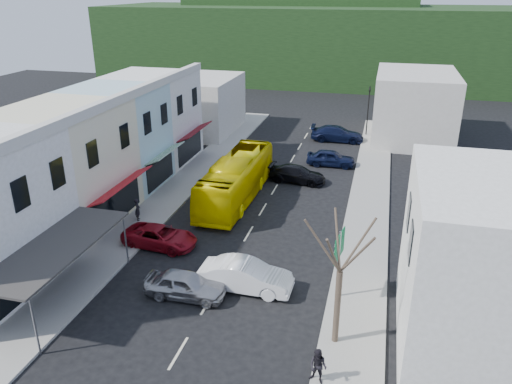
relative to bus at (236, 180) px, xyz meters
name	(u,v)px	position (x,y,z in m)	size (l,w,h in m)	color
ground	(231,264)	(2.41, -9.40, -1.55)	(120.00, 120.00, 0.00)	black
sidewalk_left	(178,189)	(-5.09, 0.60, -1.48)	(3.00, 52.00, 0.15)	gray
sidewalk_right	(368,208)	(9.91, 0.60, -1.48)	(3.00, 52.00, 0.15)	gray
shopfront_row	(82,157)	(-10.08, -4.40, 2.45)	(8.25, 30.00, 8.00)	beige
right_building	(503,270)	(15.91, -13.40, 2.45)	(8.00, 9.00, 8.00)	beige
distant_block_left	(199,105)	(-9.59, 17.60, 1.45)	(8.00, 10.00, 6.00)	#B7B2A8
distant_block_right	(414,106)	(13.41, 20.60, 1.95)	(8.00, 12.00, 7.00)	#B7B2A8
hillside	(334,39)	(0.96, 55.69, 5.18)	(80.00, 26.00, 14.00)	black
bus	(236,180)	(0.00, 0.00, 0.00)	(2.50, 11.60, 3.10)	#EAD401
car_silver	(185,285)	(1.10, -13.20, -0.85)	(1.80, 4.40, 1.40)	#A2A2A7
car_white	(246,278)	(3.99, -11.72, -0.85)	(1.80, 4.40, 1.40)	white
car_red	(160,236)	(-2.55, -8.40, -0.85)	(1.90, 4.60, 1.40)	maroon
car_black_near	(297,174)	(3.86, 4.72, -0.85)	(1.84, 4.50, 1.40)	black
car_navy_mid	(331,158)	(6.13, 9.47, -0.85)	(1.80, 4.40, 1.40)	black
car_navy_far	(337,135)	(5.88, 17.43, -0.85)	(1.84, 4.50, 1.40)	black
pedestrian_left	(138,209)	(-5.48, -5.57, -0.55)	(0.60, 0.40, 1.70)	black
pedestrian_right	(318,365)	(8.71, -17.73, -0.55)	(0.70, 0.44, 1.70)	black
direction_sign	(338,266)	(8.81, -11.38, 0.42)	(0.48, 1.78, 3.94)	#05592B
street_tree	(340,272)	(9.13, -14.95, 2.26)	(3.09, 3.09, 7.61)	#352A20
traffic_signal	(368,111)	(8.75, 20.28, 1.14)	(0.66, 1.13, 5.39)	black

